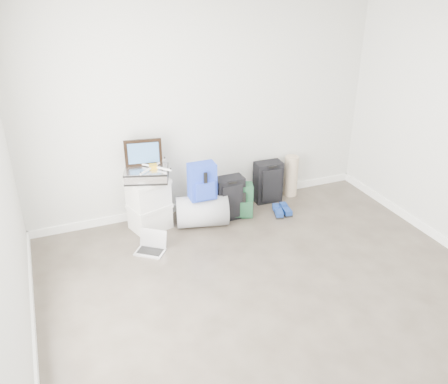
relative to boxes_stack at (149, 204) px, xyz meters
name	(u,v)px	position (x,y,z in m)	size (l,w,h in m)	color
ground	(299,325)	(0.83, -2.20, -0.33)	(5.00, 5.00, 0.00)	#373028
room_envelope	(314,147)	(0.83, -2.18, 1.39)	(4.52, 5.02, 2.71)	silver
boxes_stack	(149,204)	(0.00, 0.00, 0.00)	(0.55, 0.49, 0.66)	silver
briefcase	(147,174)	(0.00, 0.00, 0.40)	(0.49, 0.36, 0.14)	#B2B2B7
painting	(143,153)	(0.00, 0.10, 0.63)	(0.43, 0.10, 0.33)	black
drone	(153,166)	(0.08, -0.02, 0.49)	(0.39, 0.39, 0.05)	#C59217
duffel_bag	(202,211)	(0.62, -0.17, -0.14)	(0.39, 0.39, 0.63)	#999BA1
blue_backpack	(202,182)	(0.62, -0.20, 0.27)	(0.32, 0.24, 0.45)	blue
large_suitcase	(229,198)	(1.00, -0.13, -0.05)	(0.36, 0.24, 0.56)	black
green_backpack	(240,201)	(1.15, -0.14, -0.12)	(0.36, 0.31, 0.44)	#163E26
carry_on	(268,182)	(1.66, 0.11, -0.05)	(0.37, 0.25, 0.57)	black
shoes	(282,211)	(1.67, -0.30, -0.29)	(0.25, 0.26, 0.08)	black
rolled_rug	(291,176)	(2.04, 0.16, -0.04)	(0.19, 0.19, 0.57)	tan
laptop	(151,246)	(-0.11, -0.50, -0.27)	(0.39, 0.38, 0.23)	silver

